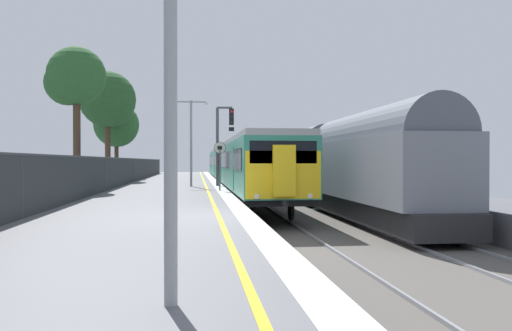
# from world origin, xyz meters

# --- Properties ---
(ground) EXTENTS (17.40, 110.00, 1.21)m
(ground) POSITION_xyz_m (2.64, 0.00, -0.61)
(ground) COLOR slate
(commuter_train_at_platform) EXTENTS (2.83, 42.71, 3.81)m
(commuter_train_at_platform) POSITION_xyz_m (2.10, 24.77, 1.27)
(commuter_train_at_platform) COLOR #2D846B
(commuter_train_at_platform) RESTS_ON ground
(freight_train_adjacent_track) EXTENTS (2.60, 50.52, 4.47)m
(freight_train_adjacent_track) POSITION_xyz_m (6.10, 24.67, 1.44)
(freight_train_adjacent_track) COLOR #232326
(freight_train_adjacent_track) RESTS_ON ground
(signal_gantry) EXTENTS (1.10, 0.24, 4.80)m
(signal_gantry) POSITION_xyz_m (0.63, 16.55, 3.01)
(signal_gantry) COLOR #47474C
(signal_gantry) RESTS_ON ground
(speed_limit_sign) EXTENTS (0.59, 0.08, 2.48)m
(speed_limit_sign) POSITION_xyz_m (0.25, 11.60, 1.59)
(speed_limit_sign) COLOR #59595B
(speed_limit_sign) RESTS_ON ground
(platform_lamp_mid) EXTENTS (2.00, 0.20, 5.12)m
(platform_lamp_mid) POSITION_xyz_m (-1.23, 16.14, 3.06)
(platform_lamp_mid) COLOR #93999E
(platform_lamp_mid) RESTS_ON ground
(platform_back_fence) EXTENTS (0.07, 99.00, 1.71)m
(platform_back_fence) POSITION_xyz_m (-5.45, 0.00, 0.90)
(platform_back_fence) COLOR #282B2D
(platform_back_fence) RESTS_ON ground
(background_tree_left) EXTENTS (4.41, 4.41, 8.59)m
(background_tree_left) POSITION_xyz_m (-7.71, 26.55, 6.20)
(background_tree_left) COLOR #473323
(background_tree_left) RESTS_ON ground
(background_tree_centre) EXTENTS (3.24, 3.09, 7.62)m
(background_tree_centre) POSITION_xyz_m (-7.44, 14.02, 5.89)
(background_tree_centre) COLOR #473323
(background_tree_centre) RESTS_ON ground
(background_tree_right) EXTENTS (3.90, 3.90, 6.64)m
(background_tree_right) POSITION_xyz_m (-7.85, 30.88, 4.56)
(background_tree_right) COLOR #473323
(background_tree_right) RESTS_ON ground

